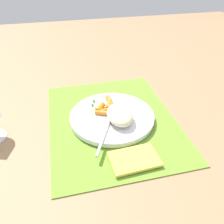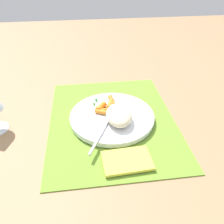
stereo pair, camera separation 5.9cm
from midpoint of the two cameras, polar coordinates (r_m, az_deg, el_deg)
ground_plane at (r=0.71m, az=2.38°, el=-2.10°), size 2.40×2.40×0.00m
placemat at (r=0.71m, az=2.38°, el=-1.91°), size 0.47×0.38×0.01m
plate at (r=0.70m, az=2.40°, el=-1.23°), size 0.26×0.26×0.01m
rice_mound at (r=0.66m, az=4.24°, el=-0.86°), size 0.11×0.07×0.04m
carrot_portion at (r=0.72m, az=1.34°, el=1.30°), size 0.10×0.07×0.02m
pea_scatter at (r=0.72m, az=1.08°, el=0.98°), size 0.10×0.07×0.01m
fork at (r=0.65m, az=1.18°, el=-3.05°), size 0.19×0.10×0.01m
napkin at (r=0.58m, az=6.73°, el=-11.98°), size 0.08×0.12×0.01m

